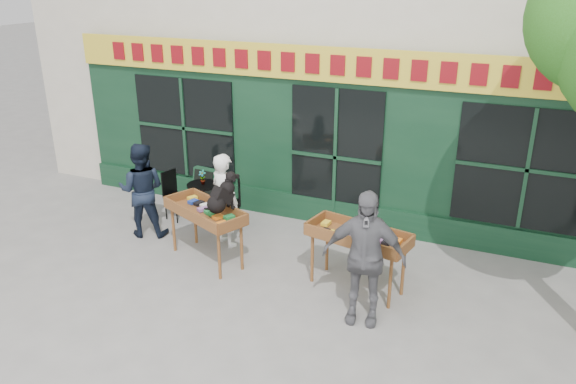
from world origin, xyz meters
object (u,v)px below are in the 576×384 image
book_cart_right (358,239)px  bistro_table (203,195)px  man_left (142,190)px  book_cart_center (205,215)px  dog (221,192)px  man_right (364,257)px  woman (225,200)px

book_cart_right → bistro_table: bearing=172.2°
man_left → book_cart_center: bearing=143.7°
dog → book_cart_center: bearing=-164.3°
book_cart_right → book_cart_center: bearing=-165.7°
dog → bistro_table: (-1.19, 1.36, -0.75)m
book_cart_center → bistro_table: (-0.84, 1.31, -0.28)m
book_cart_center → man_left: size_ratio=0.94×
book_cart_right → bistro_table: book_cart_right is taller
dog → man_right: (2.48, -0.58, -0.34)m
dog → woman: bearing=140.4°
bistro_table → book_cart_right: bearing=-19.3°
woman → man_left: 1.56m
dog → book_cart_right: bearing=28.4°
book_cart_right → man_left: bearing=-172.4°
woman → man_right: size_ratio=0.87×
man_right → woman: bearing=147.3°
woman → man_left: size_ratio=0.96×
man_right → book_cart_center: bearing=159.1°
book_cart_center → bistro_table: 1.58m
book_cart_center → book_cart_right: 2.53m
bistro_table → man_left: 1.18m
woman → bistro_table: bearing=-14.1°
dog → woman: 0.91m
book_cart_center → dog: 0.59m
book_cart_center → woman: size_ratio=0.98×
man_right → bistro_table: size_ratio=2.51×
book_cart_center → dog: bearing=15.7°
man_right → book_cart_right: bearing=103.3°
dog → man_left: 1.99m
dog → bistro_table: dog is taller
woman → man_left: (-1.54, -0.24, 0.03)m
book_cart_center → dog: size_ratio=2.70×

